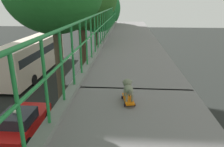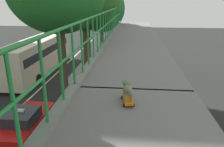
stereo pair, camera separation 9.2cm
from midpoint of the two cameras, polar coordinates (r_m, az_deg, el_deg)
name	(u,v)px [view 2 (the right image)]	position (r m, az deg, el deg)	size (l,w,h in m)	color
overpass_deck	(132,147)	(3.17, 6.22, -19.03)	(2.46, 33.00, 0.51)	slate
green_railing	(46,107)	(3.06, -16.31, -8.59)	(0.20, 31.35, 1.29)	gray
car_red_taxi_fifth	(25,123)	(13.05, -22.00, -12.07)	(1.97, 4.18, 1.65)	red
city_bus	(38,54)	(23.06, -18.98, 4.90)	(2.75, 11.90, 3.48)	beige
roadside_tree_farthest	(101,9)	(23.72, -2.86, 16.89)	(5.09, 5.09, 8.83)	#49392B
toy_skateboard	(128,99)	(3.77, 4.89, -6.86)	(0.25, 0.49, 0.08)	orange
small_dog	(128,88)	(3.70, 4.88, -3.75)	(0.21, 0.42, 0.32)	slate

